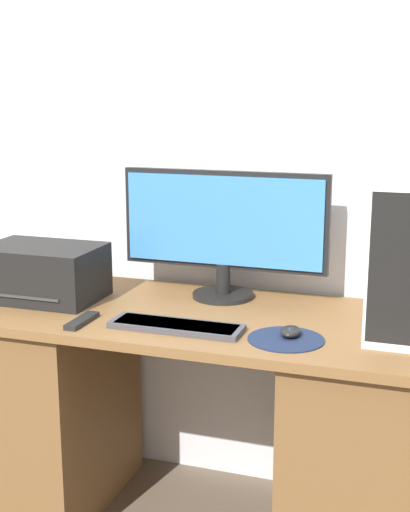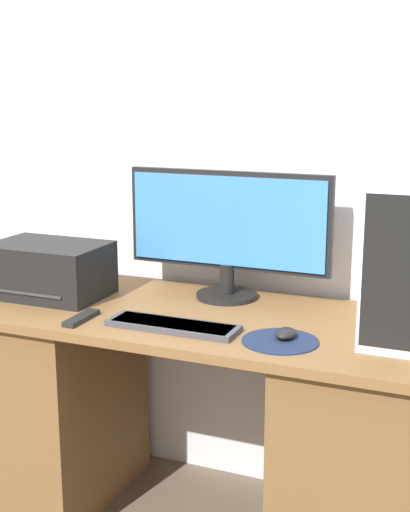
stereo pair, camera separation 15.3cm
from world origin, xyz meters
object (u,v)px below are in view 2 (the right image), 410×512
Objects in this scene: monitor at (228,227)px; remote_control at (81,318)px; mouse at (285,333)px; computer_tower at (400,259)px; keyboard at (174,325)px; printer at (49,270)px.

monitor is 4.54× the size of remote_control.
computer_tower reaches higher than mouse.
keyboard is 2.56× the size of remote_control.
remote_control is at bearing -172.44° from keyboard.
computer_tower is at bearing -17.29° from monitor.
monitor is at bearing 20.01° from printer.
mouse is at bearing -152.33° from computer_tower.
keyboard is 0.88× the size of computer_tower.
printer reaches higher than keyboard.
computer_tower is 1.17× the size of printer.
mouse is 0.21× the size of printer.
keyboard is 1.03× the size of printer.
mouse is 0.64m from remote_control.
computer_tower is (0.29, 0.15, 0.21)m from mouse.
monitor is at bearing 85.72° from keyboard.
printer is (-1.18, -0.03, -0.14)m from computer_tower.
monitor reaches higher than remote_control.
keyboard is 0.69m from computer_tower.
printer is 0.34m from remote_control.
printer is at bearing -159.99° from monitor.
remote_control is (0.25, -0.20, -0.08)m from printer.
mouse reaches higher than keyboard.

